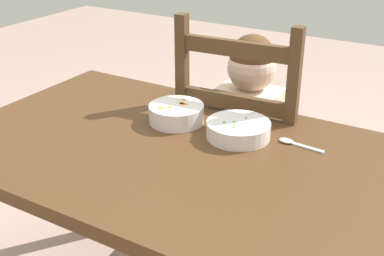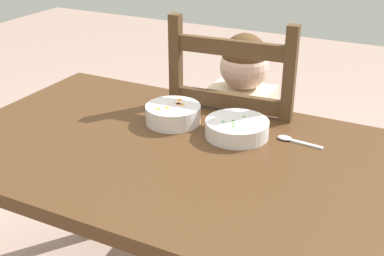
{
  "view_description": "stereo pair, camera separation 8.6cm",
  "coord_description": "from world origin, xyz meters",
  "px_view_note": "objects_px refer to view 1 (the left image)",
  "views": [
    {
      "loc": [
        0.64,
        -1.06,
        1.37
      ],
      "look_at": [
        -0.01,
        0.05,
        0.76
      ],
      "focal_mm": 46.94,
      "sensor_mm": 36.0,
      "label": 1
    },
    {
      "loc": [
        0.57,
        -1.1,
        1.37
      ],
      "look_at": [
        -0.01,
        0.05,
        0.76
      ],
      "focal_mm": 46.94,
      "sensor_mm": 36.0,
      "label": 2
    }
  ],
  "objects_px": {
    "child_figure": "(246,124)",
    "spoon": "(293,143)",
    "bowl_of_carrots": "(176,113)",
    "dining_table": "(188,182)",
    "dining_chair": "(245,161)",
    "bowl_of_peas": "(238,129)"
  },
  "relations": [
    {
      "from": "dining_table",
      "to": "dining_chair",
      "type": "xyz_separation_m",
      "value": [
        -0.02,
        0.44,
        -0.15
      ]
    },
    {
      "from": "dining_chair",
      "to": "dining_table",
      "type": "bearing_deg",
      "value": -87.32
    },
    {
      "from": "bowl_of_carrots",
      "to": "child_figure",
      "type": "bearing_deg",
      "value": 69.91
    },
    {
      "from": "dining_chair",
      "to": "bowl_of_carrots",
      "type": "distance_m",
      "value": 0.42
    },
    {
      "from": "dining_table",
      "to": "spoon",
      "type": "distance_m",
      "value": 0.32
    },
    {
      "from": "spoon",
      "to": "bowl_of_peas",
      "type": "bearing_deg",
      "value": -165.55
    },
    {
      "from": "bowl_of_peas",
      "to": "dining_chair",
      "type": "bearing_deg",
      "value": 109.39
    },
    {
      "from": "dining_chair",
      "to": "bowl_of_carrots",
      "type": "xyz_separation_m",
      "value": [
        -0.11,
        -0.29,
        0.28
      ]
    },
    {
      "from": "dining_chair",
      "to": "bowl_of_carrots",
      "type": "bearing_deg",
      "value": -110.82
    },
    {
      "from": "dining_table",
      "to": "bowl_of_peas",
      "type": "bearing_deg",
      "value": 61.48
    },
    {
      "from": "spoon",
      "to": "bowl_of_carrots",
      "type": "bearing_deg",
      "value": -173.85
    },
    {
      "from": "dining_table",
      "to": "spoon",
      "type": "bearing_deg",
      "value": 38.92
    },
    {
      "from": "child_figure",
      "to": "bowl_of_peas",
      "type": "bearing_deg",
      "value": -69.92
    },
    {
      "from": "child_figure",
      "to": "bowl_of_carrots",
      "type": "bearing_deg",
      "value": -110.09
    },
    {
      "from": "child_figure",
      "to": "spoon",
      "type": "distance_m",
      "value": 0.38
    },
    {
      "from": "child_figure",
      "to": "spoon",
      "type": "height_order",
      "value": "child_figure"
    },
    {
      "from": "dining_chair",
      "to": "child_figure",
      "type": "bearing_deg",
      "value": 175.75
    },
    {
      "from": "dining_table",
      "to": "spoon",
      "type": "height_order",
      "value": "spoon"
    },
    {
      "from": "dining_table",
      "to": "bowl_of_carrots",
      "type": "relative_size",
      "value": 8.15
    },
    {
      "from": "dining_table",
      "to": "bowl_of_carrots",
      "type": "height_order",
      "value": "bowl_of_carrots"
    },
    {
      "from": "dining_chair",
      "to": "bowl_of_peas",
      "type": "relative_size",
      "value": 5.4
    },
    {
      "from": "dining_chair",
      "to": "bowl_of_peas",
      "type": "distance_m",
      "value": 0.42
    }
  ]
}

